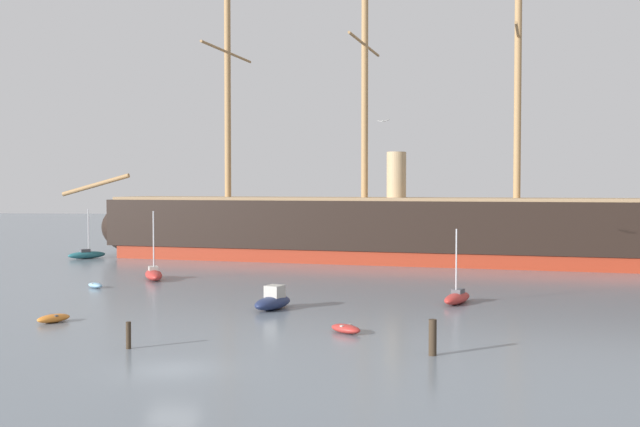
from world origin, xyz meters
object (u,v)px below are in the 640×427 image
object	(u,v)px
dinghy_mid_left	(95,285)
tall_ship	(364,228)
sailboat_far_right	(593,261)
sailboat_mid_right	(457,297)
sailboat_alongside_bow	(154,274)
dinghy_foreground_right	(346,329)
mooring_piling_left_pair	(128,335)
seagull_in_flight	(384,121)
sailboat_far_left	(87,254)
motorboat_near_centre	(273,301)
dinghy_foreground_left	(54,318)
dinghy_distant_centre	(356,254)
mooring_piling_nearest	(433,337)

from	to	relation	value
dinghy_mid_left	tall_ship	bearing A→B (deg)	52.12
sailboat_far_right	sailboat_mid_right	bearing A→B (deg)	-117.82
dinghy_mid_left	sailboat_alongside_bow	distance (m)	6.84
dinghy_foreground_right	sailboat_alongside_bow	xyz separation A→B (m)	(-21.08, 23.25, 0.28)
dinghy_mid_left	mooring_piling_left_pair	distance (m)	26.56
seagull_in_flight	tall_ship	bearing A→B (deg)	98.52
dinghy_mid_left	sailboat_far_left	world-z (taller)	sailboat_far_left
dinghy_mid_left	sailboat_mid_right	distance (m)	31.29
tall_ship	dinghy_foreground_right	xyz separation A→B (m)	(3.01, -44.12, -3.72)
dinghy_mid_left	seagull_in_flight	world-z (taller)	seagull_in_flight
motorboat_near_centre	mooring_piling_left_pair	size ratio (longest dim) A/B	2.98
sailboat_alongside_bow	seagull_in_flight	size ratio (longest dim) A/B	6.08
dinghy_mid_left	sailboat_alongside_bow	xyz separation A→B (m)	(2.95, 6.16, 0.32)
motorboat_near_centre	sailboat_far_right	world-z (taller)	sailboat_far_right
sailboat_far_left	sailboat_alongside_bow	bearing A→B (deg)	-50.18
dinghy_foreground_left	sailboat_far_right	bearing A→B (deg)	44.94
sailboat_mid_right	dinghy_distant_centre	xyz separation A→B (m)	(-11.68, 38.52, -0.26)
dinghy_foreground_right	mooring_piling_nearest	xyz separation A→B (m)	(5.20, -5.34, 0.68)
motorboat_near_centre	sailboat_far_left	xyz separation A→B (m)	(-30.85, 34.36, -0.09)
sailboat_far_left	tall_ship	bearing A→B (deg)	2.83
motorboat_near_centre	seagull_in_flight	bearing A→B (deg)	50.06
sailboat_far_right	mooring_piling_nearest	distance (m)	50.91
dinghy_foreground_right	mooring_piling_nearest	world-z (taller)	mooring_piling_nearest
sailboat_mid_right	mooring_piling_nearest	distance (m)	18.19
motorboat_near_centre	dinghy_mid_left	distance (m)	19.96
dinghy_foreground_right	sailboat_alongside_bow	bearing A→B (deg)	132.21
tall_ship	dinghy_foreground_left	distance (m)	46.48
dinghy_foreground_left	mooring_piling_left_pair	size ratio (longest dim) A/B	1.67
tall_ship	seagull_in_flight	distance (m)	29.43
sailboat_far_right	dinghy_mid_left	bearing A→B (deg)	-151.44
sailboat_alongside_bow	dinghy_distant_centre	bearing A→B (deg)	59.75
sailboat_far_left	dinghy_foreground_right	bearing A→B (deg)	-48.85
dinghy_distant_centre	sailboat_mid_right	bearing A→B (deg)	-73.13
dinghy_mid_left	sailboat_far_right	world-z (taller)	sailboat_far_right
dinghy_foreground_left	mooring_piling_nearest	world-z (taller)	mooring_piling_nearest
sailboat_mid_right	motorboat_near_centre	bearing A→B (deg)	-160.45
dinghy_foreground_left	mooring_piling_nearest	size ratio (longest dim) A/B	1.30
sailboat_far_left	seagull_in_flight	world-z (taller)	seagull_in_flight
tall_ship	mooring_piling_nearest	distance (m)	50.23
dinghy_foreground_left	sailboat_far_left	size ratio (longest dim) A/B	0.41
tall_ship	dinghy_mid_left	bearing A→B (deg)	-127.88
motorboat_near_centre	sailboat_mid_right	world-z (taller)	sailboat_mid_right
sailboat_far_right	dinghy_distant_centre	xyz separation A→B (m)	(-27.37, 8.78, -0.33)
tall_ship	motorboat_near_centre	xyz separation A→B (m)	(-3.23, -36.04, -3.39)
dinghy_foreground_left	motorboat_near_centre	bearing A→B (deg)	29.55
sailboat_far_left	dinghy_distant_centre	world-z (taller)	sailboat_far_left
motorboat_near_centre	seagull_in_flight	size ratio (longest dim) A/B	4.08
tall_ship	sailboat_far_left	bearing A→B (deg)	-177.17
motorboat_near_centre	dinghy_distant_centre	xyz separation A→B (m)	(1.50, 43.20, -0.39)
sailboat_mid_right	mooring_piling_nearest	bearing A→B (deg)	-95.53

